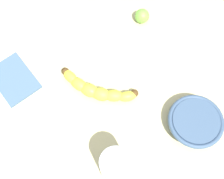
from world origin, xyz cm
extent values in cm
cube|color=beige|center=(0.00, 0.00, 1.50)|extent=(120.00, 120.00, 3.00)
ellipsoid|color=yellow|center=(11.77, 5.57, 4.84)|extent=(5.67, 4.14, 2.76)
ellipsoid|color=yellow|center=(8.65, 4.25, 4.84)|extent=(6.00, 5.26, 3.22)
ellipsoid|color=yellow|center=(5.86, 2.34, 4.84)|extent=(6.25, 6.09, 3.67)
ellipsoid|color=yellow|center=(3.52, -0.09, 4.84)|extent=(6.03, 6.26, 3.67)
ellipsoid|color=yellow|center=(1.70, -2.95, 4.84)|extent=(5.15, 5.98, 3.22)
ellipsoid|color=yellow|center=(0.50, -6.11, 4.84)|extent=(3.99, 5.63, 2.76)
sphere|color=#513819|center=(13.95, 6.24, 4.84)|extent=(2.14, 2.14, 2.14)
sphere|color=#513819|center=(-0.10, -8.31, 4.84)|extent=(2.14, 2.14, 2.14)
cylinder|color=silver|center=(-15.84, 4.78, 8.43)|extent=(7.27, 7.27, 10.85)
cylinder|color=silver|center=(-15.84, 4.78, 7.38)|extent=(6.77, 6.77, 8.26)
cylinder|color=#3D5675|center=(-13.97, -18.68, 5.05)|extent=(12.09, 12.09, 4.10)
torus|color=#3D5675|center=(-13.97, -18.68, 6.50)|extent=(14.34, 14.34, 1.20)
sphere|color=#75C142|center=(21.71, -21.69, 5.20)|extent=(4.40, 4.40, 4.40)
cube|color=slate|center=(18.64, 20.28, 3.30)|extent=(16.14, 13.16, 0.60)
camera|label=1|loc=(-24.95, 9.86, 77.20)|focal=46.60mm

